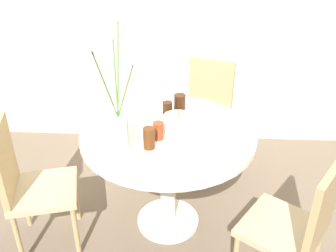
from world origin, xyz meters
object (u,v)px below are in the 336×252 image
Objects in this scene: chair_left_flank at (206,109)px; flower_vase at (118,121)px; side_plate at (145,107)px; drink_glass_1 at (158,131)px; chair_right_flank at (28,181)px; drink_glass_2 at (149,138)px; drink_glass_3 at (180,104)px; chair_near_front at (298,223)px; birthday_cake at (178,123)px; drink_glass_0 at (167,109)px.

flower_vase is at bearing -98.30° from chair_left_flank.
drink_glass_1 is (0.13, -0.42, 0.05)m from side_plate.
side_plate is (0.66, 0.56, 0.25)m from chair_right_flank.
drink_glass_3 is (0.16, 0.45, 0.00)m from drink_glass_2.
drink_glass_3 is at bearing -17.34° from side_plate.
drink_glass_1 is at bearing -83.51° from chair_near_front.
birthday_cake reaches higher than drink_glass_0.
chair_left_flank is 0.75m from drink_glass_0.
chair_near_front is 8.42× the size of drink_glass_1.
chair_left_flank is at bearing -126.77° from chair_near_front.
chair_near_front is 1.04m from drink_glass_3.
chair_near_front is 6.97× the size of drink_glass_2.
chair_near_front is 4.81× the size of birthday_cake.
drink_glass_2 is (0.08, -0.52, 0.06)m from side_plate.
chair_right_flank is 0.80m from drink_glass_2.
chair_left_flank reaches higher than drink_glass_0.
drink_glass_3 reaches higher than drink_glass_1.
birthday_cake is 0.15m from drink_glass_1.
drink_glass_2 is (-0.38, -1.01, 0.31)m from chair_left_flank.
chair_right_flank is 0.97m from drink_glass_0.
chair_left_flank reaches higher than drink_glass_3.
chair_right_flank is 1.07m from drink_glass_3.
chair_near_front is at bearing -15.69° from flower_vase.
side_plate is 2.00× the size of drink_glass_0.
chair_right_flank is 4.81× the size of birthday_cake.
chair_left_flank is 0.72m from side_plate.
chair_near_front is at bearing -44.13° from drink_glass_0.
drink_glass_0 is (0.24, 0.43, -0.14)m from flower_vase.
birthday_cake is at bearing 42.91° from drink_glass_1.
chair_left_flank reaches higher than side_plate.
flower_vase is 7.04× the size of drink_glass_1.
chair_near_front reaches higher than drink_glass_0.
drink_glass_2 is (-0.08, -0.39, 0.01)m from drink_glass_0.
side_plate is 1.56× the size of drink_glass_3.
drink_glass_3 is (0.25, -0.08, 0.06)m from side_plate.
drink_glass_0 is 0.40m from drink_glass_2.
side_plate is at bearing 99.05° from drink_glass_2.
chair_near_front is 8.56× the size of drink_glass_0.
drink_glass_1 is (0.79, 0.14, 0.30)m from chair_right_flank.
chair_right_flank is 8.42× the size of drink_glass_1.
chair_right_flank is 0.85m from drink_glass_1.
chair_left_flank and chair_near_front have the same top height.
drink_glass_3 is at bearing 56.41° from flower_vase.
flower_vase is 7.15× the size of drink_glass_0.
chair_right_flank is 1.00× the size of chair_near_front.
drink_glass_1 is 0.79× the size of drink_glass_3.
drink_glass_2 is at bearing -75.88° from chair_near_front.
chair_right_flank reaches higher than side_plate.
drink_glass_0 is 0.10m from drink_glass_3.
drink_glass_1 is (-0.33, -0.91, 0.30)m from chair_left_flank.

